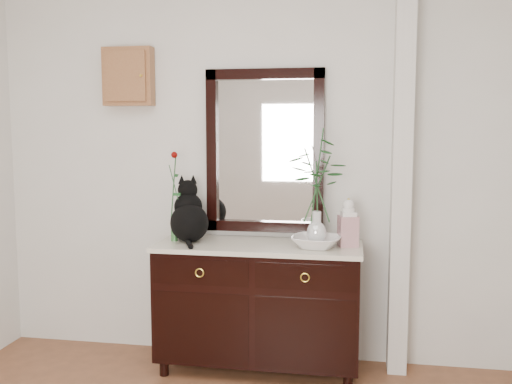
% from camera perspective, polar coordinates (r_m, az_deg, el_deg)
% --- Properties ---
extents(wall_back, '(3.60, 0.04, 2.70)m').
position_cam_1_polar(wall_back, '(3.90, -0.56, 2.79)').
color(wall_back, silver).
rests_on(wall_back, ground).
extents(pilaster, '(0.12, 0.20, 2.70)m').
position_cam_1_polar(pilaster, '(3.77, 14.35, 2.46)').
color(pilaster, silver).
rests_on(pilaster, ground).
extents(sideboard, '(1.33, 0.52, 0.82)m').
position_cam_1_polar(sideboard, '(3.80, 0.26, -10.77)').
color(sideboard, black).
rests_on(sideboard, ground).
extents(wall_mirror, '(0.80, 0.06, 1.10)m').
position_cam_1_polar(wall_mirror, '(3.87, 0.86, 4.09)').
color(wall_mirror, black).
rests_on(wall_mirror, wall_back).
extents(key_cabinet, '(0.35, 0.10, 0.40)m').
position_cam_1_polar(key_cabinet, '(4.11, -12.63, 11.19)').
color(key_cabinet, brown).
rests_on(key_cabinet, wall_back).
extents(cat, '(0.41, 0.44, 0.41)m').
position_cam_1_polar(cat, '(3.79, -6.70, -1.84)').
color(cat, black).
rests_on(cat, sideboard).
extents(lotus_bowl, '(0.35, 0.35, 0.07)m').
position_cam_1_polar(lotus_bowl, '(3.60, 6.06, -4.98)').
color(lotus_bowl, white).
rests_on(lotus_bowl, sideboard).
extents(vase_branches, '(0.43, 0.43, 0.74)m').
position_cam_1_polar(vase_branches, '(3.55, 6.13, 0.60)').
color(vase_branches, silver).
rests_on(vase_branches, lotus_bowl).
extents(bud_vase_rose, '(0.09, 0.09, 0.60)m').
position_cam_1_polar(bud_vase_rose, '(3.80, -8.23, -0.38)').
color(bud_vase_rose, '#356B36').
rests_on(bud_vase_rose, sideboard).
extents(ginger_jar, '(0.14, 0.14, 0.31)m').
position_cam_1_polar(ginger_jar, '(3.66, 9.20, -2.99)').
color(ginger_jar, silver).
rests_on(ginger_jar, sideboard).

